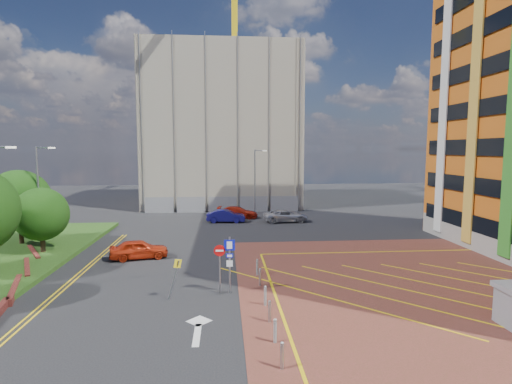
{
  "coord_description": "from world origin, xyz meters",
  "views": [
    {
      "loc": [
        0.24,
        -20.76,
        8.06
      ],
      "look_at": [
        2.21,
        3.9,
        5.39
      ],
      "focal_mm": 28.0,
      "sensor_mm": 36.0,
      "label": 1
    }
  ],
  "objects": [
    {
      "name": "retaining_wall",
      "position": [
        -11.8,
        2.0,
        0.2
      ],
      "size": [
        6.06,
        20.33,
        0.4
      ],
      "color": "maroon",
      "rests_on": "ground"
    },
    {
      "name": "ground",
      "position": [
        0.0,
        0.0,
        0.0
      ],
      "size": [
        140.0,
        140.0,
        0.0
      ],
      "primitive_type": "plane",
      "color": "black",
      "rests_on": "ground"
    },
    {
      "name": "construction_building",
      "position": [
        0.0,
        40.0,
        11.0
      ],
      "size": [
        21.2,
        19.2,
        22.0
      ],
      "primitive_type": "cube",
      "color": "#ABA28C",
      "rests_on": "ground"
    },
    {
      "name": "car_red_back",
      "position": [
        1.78,
        25.38,
        0.68
      ],
      "size": [
        4.93,
        2.67,
        1.36
      ],
      "primitive_type": "imported",
      "rotation": [
        0.0,
        0.0,
        1.4
      ],
      "color": "#B1200F",
      "rests_on": "ground"
    },
    {
      "name": "car_silver_back",
      "position": [
        7.01,
        22.51,
        0.68
      ],
      "size": [
        5.05,
        2.6,
        1.36
      ],
      "primitive_type": "imported",
      "rotation": [
        0.0,
        0.0,
        1.64
      ],
      "color": "#B0AFB7",
      "rests_on": "ground"
    },
    {
      "name": "sign_cluster",
      "position": [
        0.3,
        0.98,
        1.95
      ],
      "size": [
        1.17,
        0.12,
        3.2
      ],
      "color": "#9EA0A8",
      "rests_on": "ground"
    },
    {
      "name": "car_blue_back",
      "position": [
        0.4,
        22.82,
        0.69
      ],
      "size": [
        4.32,
        1.81,
        1.39
      ],
      "primitive_type": "imported",
      "rotation": [
        0.0,
        0.0,
        1.49
      ],
      "color": "navy",
      "rests_on": "ground"
    },
    {
      "name": "tower_crane",
      "position": [
        2.0,
        39.44,
        25.85
      ],
      "size": [
        1.6,
        35.0,
        35.4
      ],
      "color": "yellow",
      "rests_on": "ground"
    },
    {
      "name": "forecourt",
      "position": [
        14.0,
        0.0,
        0.01
      ],
      "size": [
        26.0,
        26.0,
        0.02
      ],
      "primitive_type": "cube",
      "color": "brown",
      "rests_on": "ground"
    },
    {
      "name": "lamp_left_far",
      "position": [
        -14.42,
        12.0,
        4.66
      ],
      "size": [
        1.53,
        0.16,
        8.0
      ],
      "color": "#9EA0A8",
      "rests_on": "grass_bed"
    },
    {
      "name": "warning_sign",
      "position": [
        -2.41,
        0.18,
        1.43
      ],
      "size": [
        0.77,
        0.42,
        2.25
      ],
      "color": "#9EA0A8",
      "rests_on": "ground"
    },
    {
      "name": "tree_d",
      "position": [
        -16.5,
        13.0,
        3.87
      ],
      "size": [
        5.0,
        5.0,
        6.08
      ],
      "color": "#3D2B1C",
      "rests_on": "grass_bed"
    },
    {
      "name": "car_red_left",
      "position": [
        -6.07,
        8.61,
        0.71
      ],
      "size": [
        4.43,
        2.54,
        1.42
      ],
      "primitive_type": "imported",
      "rotation": [
        0.0,
        0.0,
        1.79
      ],
      "color": "red",
      "rests_on": "ground"
    },
    {
      "name": "bollard_row",
      "position": [
        2.3,
        -1.67,
        0.47
      ],
      "size": [
        0.14,
        11.14,
        0.9
      ],
      "color": "#9EA0A8",
      "rests_on": "forecourt"
    },
    {
      "name": "construction_fence",
      "position": [
        1.0,
        30.0,
        1.0
      ],
      "size": [
        21.6,
        0.06,
        2.0
      ],
      "primitive_type": "cube",
      "color": "gray",
      "rests_on": "ground"
    },
    {
      "name": "lamp_back",
      "position": [
        4.08,
        28.0,
        4.36
      ],
      "size": [
        1.53,
        0.16,
        8.0
      ],
      "color": "#9EA0A8",
      "rests_on": "ground"
    },
    {
      "name": "tree_c",
      "position": [
        -13.5,
        10.0,
        3.19
      ],
      "size": [
        4.0,
        4.0,
        4.9
      ],
      "color": "#3D2B1C",
      "rests_on": "grass_bed"
    }
  ]
}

